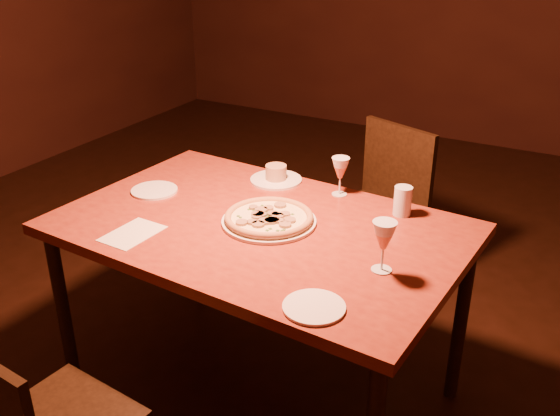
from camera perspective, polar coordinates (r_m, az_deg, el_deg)
The scene contains 11 objects.
floor at distance 2.95m, azimuth 0.31°, elevation -13.71°, with size 7.00×7.00×0.00m, color black.
dining_table at distance 2.37m, azimuth -1.86°, elevation -2.99°, with size 1.56×1.07×0.80m.
chair_far at distance 3.24m, azimuth 9.00°, elevation 0.33°, with size 0.56×0.56×0.90m.
pizza_plate at distance 2.34m, azimuth -1.02°, elevation -0.92°, with size 0.36×0.36×0.04m.
ramekin_saucer at distance 2.71m, azimuth -0.37°, elevation 2.95°, with size 0.23×0.23×0.07m.
wine_glass_far at distance 2.57m, azimuth 5.52°, elevation 2.89°, with size 0.07×0.07×0.16m, color #C87253, non-canonical shape.
wine_glass_right at distance 2.03m, azimuth 9.42°, elevation -3.49°, with size 0.08×0.08×0.18m, color #C87253, non-canonical shape.
water_tumbler at distance 2.43m, azimuth 11.15°, elevation 0.64°, with size 0.07×0.07×0.12m, color silver.
side_plate_left at distance 2.67m, azimuth -11.42°, elevation 1.59°, with size 0.19×0.19×0.01m, color white.
side_plate_near at distance 1.86m, azimuth 3.13°, elevation -9.03°, with size 0.19×0.19×0.01m, color white.
menu_card at distance 2.33m, azimuth -13.34°, elevation -2.29°, with size 0.15×0.22×0.00m, color silver.
Camera 1 is at (1.09, -2.02, 1.85)m, focal length 40.00 mm.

